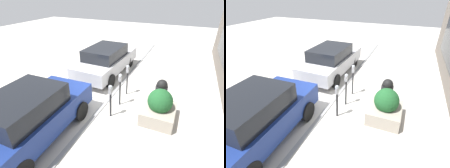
{
  "view_description": "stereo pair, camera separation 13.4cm",
  "coord_description": "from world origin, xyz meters",
  "views": [
    {
      "loc": [
        -5.62,
        -2.65,
        4.24
      ],
      "look_at": [
        0.0,
        -0.15,
        0.89
      ],
      "focal_mm": 28.0,
      "sensor_mm": 36.0,
      "label": 1
    },
    {
      "loc": [
        -5.67,
        -2.53,
        4.24
      ],
      "look_at": [
        0.0,
        -0.15,
        0.89
      ],
      "focal_mm": 28.0,
      "sensor_mm": 36.0,
      "label": 2
    }
  ],
  "objects": [
    {
      "name": "ground_plane",
      "position": [
        0.0,
        0.0,
        0.0
      ],
      "size": [
        40.0,
        40.0,
        0.0
      ],
      "primitive_type": "plane",
      "color": "beige"
    },
    {
      "name": "curb_strip",
      "position": [
        0.0,
        0.08,
        0.02
      ],
      "size": [
        19.0,
        0.16,
        0.04
      ],
      "color": "gray",
      "rests_on": "ground_plane"
    },
    {
      "name": "parking_meter_second",
      "position": [
        0.0,
        -0.5,
        0.95
      ],
      "size": [
        0.17,
        0.14,
        1.41
      ],
      "color": "#232326",
      "rests_on": "ground_plane"
    },
    {
      "name": "parked_car_front",
      "position": [
        -2.8,
        1.34,
        0.87
      ],
      "size": [
        4.33,
        2.0,
        1.68
      ],
      "rotation": [
        0.0,
        0.0,
        0.02
      ],
      "color": "navy",
      "rests_on": "ground_plane"
    },
    {
      "name": "parking_meter_middle",
      "position": [
        0.88,
        -0.49,
        1.0
      ],
      "size": [
        0.17,
        0.14,
        1.43
      ],
      "color": "#232326",
      "rests_on": "ground_plane"
    },
    {
      "name": "parked_car_middle",
      "position": [
        2.57,
        1.32,
        0.82
      ],
      "size": [
        4.66,
        1.99,
        1.58
      ],
      "rotation": [
        0.0,
        0.0,
        -0.03
      ],
      "color": "#B7B7BC",
      "rests_on": "ground_plane"
    },
    {
      "name": "parking_meter_nearest",
      "position": [
        -0.84,
        -0.46,
        0.88
      ],
      "size": [
        0.18,
        0.15,
        1.33
      ],
      "color": "#232326",
      "rests_on": "ground_plane"
    },
    {
      "name": "planter_box",
      "position": [
        -0.29,
        -2.12,
        0.5
      ],
      "size": [
        1.35,
        1.16,
        1.23
      ],
      "color": "#A39989",
      "rests_on": "ground_plane"
    },
    {
      "name": "trash_bin",
      "position": [
        0.87,
        -1.99,
        0.52
      ],
      "size": [
        0.49,
        0.49,
        1.05
      ],
      "color": "black",
      "rests_on": "ground_plane"
    }
  ]
}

